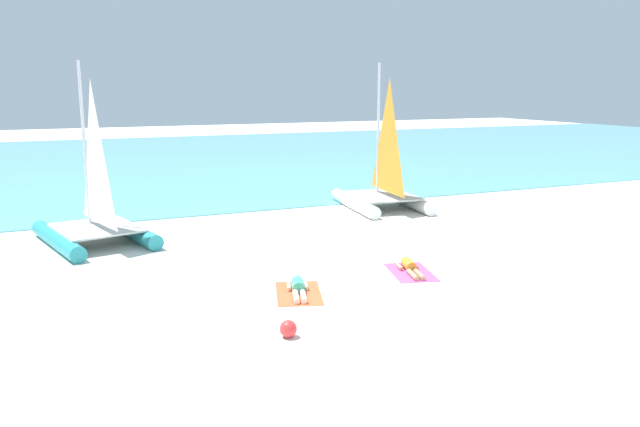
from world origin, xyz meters
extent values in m
plane|color=white|center=(0.00, 10.00, 0.00)|extent=(120.00, 120.00, 0.00)
cube|color=#5BB2C1|center=(0.00, 32.31, 0.03)|extent=(120.00, 40.00, 0.05)
cylinder|color=white|center=(4.03, 11.17, 0.26)|extent=(1.04, 4.62, 0.52)
cylinder|color=white|center=(6.42, 10.90, 0.26)|extent=(1.04, 4.62, 0.52)
cube|color=silver|center=(5.20, 10.81, 0.56)|extent=(2.72, 3.19, 0.07)
cylinder|color=silver|center=(5.28, 11.47, 3.26)|extent=(0.11, 0.11, 5.47)
pyramid|color=orange|center=(5.16, 10.39, 3.10)|extent=(0.34, 2.40, 4.59)
cylinder|color=teal|center=(-7.48, 9.22, 0.26)|extent=(1.52, 4.50, 0.51)
cylinder|color=teal|center=(-5.19, 9.75, 0.26)|extent=(1.52, 4.50, 0.51)
cube|color=silver|center=(-6.29, 9.27, 0.55)|extent=(2.95, 3.34, 0.06)
cylinder|color=silver|center=(-6.43, 9.90, 3.19)|extent=(0.11, 0.11, 5.35)
pyramid|color=white|center=(-6.19, 8.87, 3.03)|extent=(0.60, 2.31, 4.50)
cube|color=#EA5933|center=(-2.13, 2.01, 0.01)|extent=(1.63, 2.15, 0.01)
cylinder|color=#3FB28C|center=(-2.07, 2.20, 0.16)|extent=(0.48, 0.68, 0.30)
sphere|color=beige|center=(-1.94, 2.59, 0.16)|extent=(0.22, 0.22, 0.22)
cylinder|color=beige|center=(-2.36, 1.61, 0.08)|extent=(0.37, 0.79, 0.14)
cylinder|color=beige|center=(-2.18, 1.56, 0.08)|extent=(0.37, 0.79, 0.14)
cylinder|color=beige|center=(-2.23, 2.42, 0.07)|extent=(0.23, 0.46, 0.10)
cylinder|color=beige|center=(-1.81, 2.28, 0.07)|extent=(0.23, 0.46, 0.10)
cube|color=#D84C99|center=(1.38, 2.44, 0.01)|extent=(1.55, 2.12, 0.01)
cylinder|color=orange|center=(1.43, 2.63, 0.16)|extent=(0.45, 0.68, 0.30)
sphere|color=tan|center=(1.54, 3.02, 0.16)|extent=(0.22, 0.22, 0.22)
cylinder|color=tan|center=(1.18, 2.02, 0.08)|extent=(0.34, 0.79, 0.14)
cylinder|color=tan|center=(1.35, 1.98, 0.08)|extent=(0.34, 0.79, 0.14)
cylinder|color=tan|center=(1.26, 2.83, 0.07)|extent=(0.21, 0.46, 0.10)
cylinder|color=tan|center=(1.69, 2.72, 0.07)|extent=(0.21, 0.46, 0.10)
sphere|color=red|center=(-3.35, -0.48, 0.18)|extent=(0.36, 0.36, 0.36)
camera|label=1|loc=(-7.65, -11.87, 5.07)|focal=35.34mm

